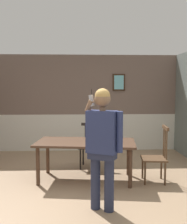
% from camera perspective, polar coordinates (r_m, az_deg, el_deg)
% --- Properties ---
extents(ground_plane, '(7.20, 7.20, 0.00)m').
position_cam_1_polar(ground_plane, '(4.64, -3.57, -17.15)').
color(ground_plane, '#9E7F60').
extents(room_back_partition, '(5.56, 0.17, 2.64)m').
position_cam_1_polar(room_back_partition, '(7.59, -3.22, 1.50)').
color(room_back_partition, '#756056').
rests_on(room_back_partition, ground_plane).
extents(dining_table, '(1.95, 1.14, 0.74)m').
position_cam_1_polar(dining_table, '(5.19, -1.66, -7.08)').
color(dining_table, '#4C3323').
rests_on(dining_table, ground_plane).
extents(chair_near_window, '(0.49, 0.49, 1.05)m').
position_cam_1_polar(chair_near_window, '(5.26, 12.93, -9.02)').
color(chair_near_window, '#513823').
rests_on(chair_near_window, ground_plane).
extents(chair_by_doorway, '(0.51, 0.51, 0.96)m').
position_cam_1_polar(chair_by_doorway, '(6.05, -0.75, -7.08)').
color(chair_by_doorway, black).
rests_on(chair_by_doorway, ground_plane).
extents(person_figure, '(0.54, 0.40, 1.75)m').
position_cam_1_polar(person_figure, '(3.87, 1.96, -5.92)').
color(person_figure, '#282E49').
rests_on(person_figure, ground_plane).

